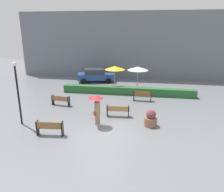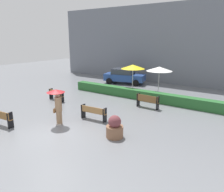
# 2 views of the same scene
# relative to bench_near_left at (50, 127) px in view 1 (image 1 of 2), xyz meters

# --- Properties ---
(ground_plane) EXTENTS (60.00, 60.00, 0.00)m
(ground_plane) POSITION_rel_bench_near_left_xyz_m (3.11, 0.85, -0.53)
(ground_plane) COLOR slate
(bench_near_left) EXTENTS (1.67, 0.48, 0.90)m
(bench_near_left) POSITION_rel_bench_near_left_xyz_m (0.00, 0.00, 0.00)
(bench_near_left) COLOR olive
(bench_near_left) RESTS_ON ground
(bench_mid_center) EXTENTS (1.68, 0.50, 0.83)m
(bench_mid_center) POSITION_rel_bench_near_left_xyz_m (3.62, 3.61, -0.04)
(bench_mid_center) COLOR #9E7242
(bench_mid_center) RESTS_ON ground
(bench_far_left) EXTENTS (1.64, 0.54, 0.83)m
(bench_far_left) POSITION_rel_bench_near_left_xyz_m (-1.41, 5.21, -0.04)
(bench_far_left) COLOR olive
(bench_far_left) RESTS_ON ground
(bench_back_row) EXTENTS (1.62, 0.42, 0.92)m
(bench_back_row) POSITION_rel_bench_near_left_xyz_m (5.24, 7.53, 0.00)
(bench_back_row) COLOR brown
(bench_back_row) RESTS_ON ground
(pedestrian_with_umbrella) EXTENTS (0.99, 0.99, 2.01)m
(pedestrian_with_umbrella) POSITION_rel_bench_near_left_xyz_m (2.44, 1.97, 0.78)
(pedestrian_with_umbrella) COLOR #8C6B4C
(pedestrian_with_umbrella) RESTS_ON ground
(planter_pot) EXTENTS (0.84, 0.84, 1.13)m
(planter_pot) POSITION_rel_bench_near_left_xyz_m (5.97, 2.37, -0.05)
(planter_pot) COLOR brown
(planter_pot) RESTS_ON ground
(lamp_post) EXTENTS (0.28, 0.28, 4.20)m
(lamp_post) POSITION_rel_bench_near_left_xyz_m (-2.59, 1.25, 2.02)
(lamp_post) COLOR black
(lamp_post) RESTS_ON ground
(patio_umbrella_yellow) EXTENTS (2.02, 2.02, 2.50)m
(patio_umbrella_yellow) POSITION_rel_bench_near_left_xyz_m (2.29, 10.62, 1.78)
(patio_umbrella_yellow) COLOR silver
(patio_umbrella_yellow) RESTS_ON ground
(patio_umbrella_white) EXTENTS (2.09, 2.09, 2.47)m
(patio_umbrella_white) POSITION_rel_bench_near_left_xyz_m (4.59, 10.88, 1.75)
(patio_umbrella_white) COLOR silver
(patio_umbrella_white) RESTS_ON ground
(hedge_strip) EXTENTS (12.71, 0.70, 0.73)m
(hedge_strip) POSITION_rel_bench_near_left_xyz_m (3.78, 9.25, -0.17)
(hedge_strip) COLOR #28602D
(hedge_strip) RESTS_ON ground
(building_facade) EXTENTS (28.00, 1.20, 8.10)m
(building_facade) POSITION_rel_bench_near_left_xyz_m (3.11, 16.85, 3.52)
(building_facade) COLOR slate
(building_facade) RESTS_ON ground
(parked_car) EXTENTS (4.50, 2.75, 1.57)m
(parked_car) POSITION_rel_bench_near_left_xyz_m (-0.50, 13.82, 0.28)
(parked_car) COLOR #28478C
(parked_car) RESTS_ON ground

